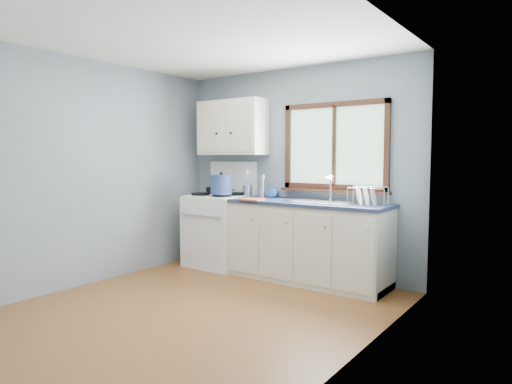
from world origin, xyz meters
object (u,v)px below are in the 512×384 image
Objects in this scene: stockpot at (221,184)px; utensil_crock at (248,190)px; dish_rack at (367,200)px; base_cabinets at (308,246)px; skillet at (217,189)px; sink at (322,208)px; thermos at (262,186)px; gas_range at (219,228)px.

utensil_crock is (0.21, 0.27, -0.08)m from stockpot.
utensil_crock is 1.64m from dish_rack.
skillet is at bearing 175.09° from base_cabinets.
sink is (0.18, -0.00, 0.45)m from base_cabinets.
gas_range is at bearing -167.03° from thermos.
dish_rack is (0.70, 0.00, 0.56)m from base_cabinets.
utensil_crock reaches higher than dish_rack.
sink is (1.49, 0.02, 0.37)m from gas_range.
skillet is at bearing 165.58° from dish_rack.
sink is 1.94× the size of skillet.
sink reaches higher than base_cabinets.
base_cabinets is at bearing -6.41° from utensil_crock.
sink is 1.35m from stockpot.
gas_range reaches higher than sink.
sink is 0.93m from thermos.
utensil_crock is at bearing 51.83° from stockpot.
thermos is (-0.90, 0.12, 0.20)m from sink.
sink reaches higher than skillet.
utensil_crock reaches higher than sink.
utensil_crock is (-0.94, 0.11, 0.59)m from base_cabinets.
gas_range is 0.63m from stockpot.
dish_rack reaches higher than base_cabinets.
gas_range is at bearing -179.18° from base_cabinets.
sink is at bearing -0.13° from base_cabinets.
utensil_crock reaches higher than thermos.
skillet reaches higher than base_cabinets.
skillet is at bearing 138.40° from stockpot.
skillet is 0.53m from utensil_crock.
stockpot is (-1.32, -0.16, 0.22)m from sink.
utensil_crock is (0.37, 0.12, 0.50)m from gas_range.
dish_rack is (0.52, 0.00, 0.11)m from sink.
gas_range is 0.54m from skillet.
dish_rack is (1.41, -0.12, -0.09)m from thermos.
stockpot is at bearing -173.06° from sink.
dish_rack is at bearing 5.04° from stockpot.
stockpot reaches higher than dish_rack.
base_cabinets is 4.26× the size of skillet.
stockpot is (-1.14, -0.16, 0.67)m from base_cabinets.
gas_range reaches higher than utensil_crock.
thermos is (0.75, -0.01, 0.07)m from skillet.
gas_range is at bearing -179.29° from sink.
stockpot is at bearing 173.93° from dish_rack.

